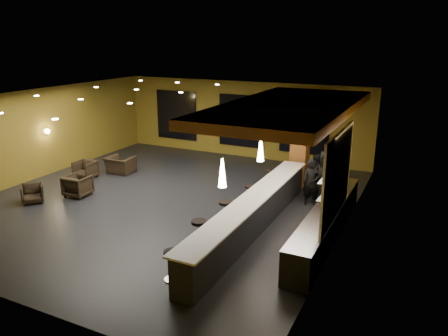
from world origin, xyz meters
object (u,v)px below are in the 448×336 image
at_px(pendant_0, 222,173).
at_px(armchair_a, 32,193).
at_px(column, 300,140).
at_px(bar_stool_2, 226,211).
at_px(staff_b, 317,177).
at_px(bar_counter, 253,215).
at_px(bar_stool_4, 271,178).
at_px(pendant_2, 288,133).
at_px(bar_stool_1, 199,231).
at_px(pendant_1, 261,149).
at_px(bar_stool_0, 172,261).
at_px(armchair_d, 120,165).
at_px(armchair_b, 78,186).
at_px(staff_c, 325,177).
at_px(armchair_c, 86,169).
at_px(bar_stool_3, 250,193).
at_px(staff_a, 311,182).
at_px(prep_counter, 326,224).

xyz_separation_m(pendant_0, armchair_a, (-7.64, 0.88, -2.03)).
distance_m(column, bar_stool_2, 4.94).
bearing_deg(staff_b, bar_stool_2, -120.35).
relative_size(bar_counter, bar_stool_4, 9.82).
height_order(pendant_2, bar_stool_1, pendant_2).
height_order(pendant_1, bar_stool_4, pendant_1).
bearing_deg(bar_stool_0, armchair_d, 136.18).
xyz_separation_m(armchair_b, bar_stool_4, (6.00, 3.38, 0.14)).
distance_m(pendant_0, staff_c, 5.51).
bearing_deg(bar_stool_4, pendant_1, -76.51).
distance_m(pendant_1, armchair_c, 8.24).
xyz_separation_m(bar_stool_0, bar_stool_3, (-0.16, 5.06, -0.02)).
bearing_deg(pendant_1, staff_a, 67.71).
xyz_separation_m(pendant_2, bar_stool_3, (-0.84, -1.21, -1.89)).
bearing_deg(bar_stool_0, staff_b, 75.70).
relative_size(pendant_0, armchair_b, 0.84).
bearing_deg(armchair_c, bar_stool_2, -15.30).
xyz_separation_m(bar_counter, bar_stool_1, (-0.83, -1.69, 0.04)).
distance_m(pendant_0, armchair_d, 8.82).
bearing_deg(bar_stool_4, prep_counter, -47.27).
relative_size(staff_a, armchair_d, 1.50).
bearing_deg(bar_stool_0, column, 85.08).
relative_size(bar_stool_1, bar_stool_2, 1.01).
distance_m(column, staff_c, 2.12).
bearing_deg(staff_a, armchair_a, -177.56).
height_order(pendant_1, armchair_a, pendant_1).
height_order(prep_counter, pendant_2, pendant_2).
relative_size(staff_a, staff_b, 0.97).
relative_size(bar_counter, pendant_2, 11.43).
bearing_deg(staff_a, pendant_2, 146.21).
relative_size(armchair_a, bar_stool_0, 0.94).
bearing_deg(staff_a, bar_stool_0, -127.08).
relative_size(bar_counter, bar_stool_0, 10.69).
bearing_deg(pendant_1, bar_stool_4, 103.49).
xyz_separation_m(prep_counter, armchair_c, (-9.90, 1.23, -0.08)).
bearing_deg(pendant_2, pendant_0, -90.00).
xyz_separation_m(column, bar_stool_2, (-0.81, -4.72, -1.22)).
xyz_separation_m(pendant_1, pendant_2, (0.00, 2.50, 0.00)).
relative_size(prep_counter, bar_stool_0, 8.02).
distance_m(armchair_d, bar_stool_1, 7.74).
bearing_deg(armchair_d, pendant_1, 158.85).
relative_size(prep_counter, armchair_a, 8.52).
bearing_deg(bar_stool_3, armchair_d, 170.16).
relative_size(pendant_0, staff_c, 0.38).
height_order(staff_a, bar_stool_1, staff_a).
xyz_separation_m(bar_counter, staff_c, (1.30, 3.16, 0.41)).
relative_size(pendant_1, bar_stool_0, 0.94).
bearing_deg(armchair_c, bar_counter, -13.04).
bearing_deg(bar_stool_2, armchair_b, 178.45).
xyz_separation_m(pendant_2, armchair_d, (-7.08, -0.13, -2.01)).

